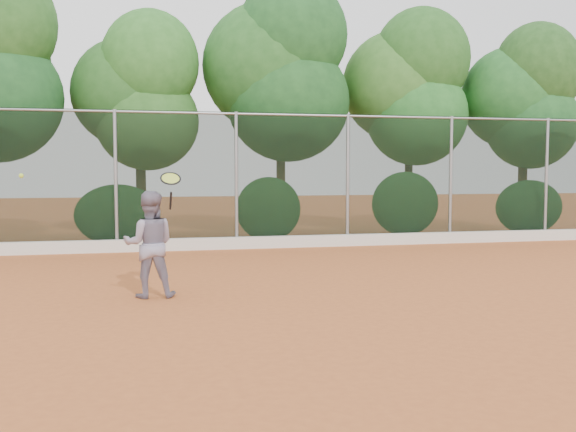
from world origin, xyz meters
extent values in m
plane|color=#B55B2A|center=(0.00, 0.00, 0.00)|extent=(80.00, 80.00, 0.00)
cube|color=silver|center=(0.00, 6.82, 0.15)|extent=(24.00, 0.20, 0.30)
imported|color=gray|center=(-2.27, 0.92, 0.84)|extent=(0.85, 0.68, 1.69)
cube|color=black|center=(0.00, 7.00, 1.75)|extent=(24.00, 0.01, 3.50)
cylinder|color=gray|center=(0.00, 7.00, 3.45)|extent=(24.00, 0.06, 0.06)
cylinder|color=gray|center=(-3.00, 7.00, 1.75)|extent=(0.09, 0.09, 3.50)
cylinder|color=gray|center=(0.00, 7.00, 1.75)|extent=(0.09, 0.09, 3.50)
cylinder|color=gray|center=(3.00, 7.00, 1.75)|extent=(0.09, 0.09, 3.50)
cylinder|color=gray|center=(6.00, 7.00, 1.75)|extent=(0.09, 0.09, 3.50)
cylinder|color=gray|center=(9.00, 7.00, 1.75)|extent=(0.09, 0.09, 3.50)
cylinder|color=#432C1A|center=(-2.40, 9.30, 1.20)|extent=(0.28, 0.28, 2.40)
ellipsoid|color=#28581E|center=(-2.20, 9.20, 3.40)|extent=(2.90, 2.40, 2.80)
ellipsoid|color=#204F1B|center=(-2.70, 9.50, 4.20)|extent=(3.20, 2.70, 3.10)
ellipsoid|color=#276121|center=(-2.10, 9.00, 5.00)|extent=(2.70, 2.30, 2.90)
cylinder|color=#49311C|center=(1.60, 9.00, 1.50)|extent=(0.26, 0.26, 3.00)
ellipsoid|color=#256326|center=(1.80, 8.90, 4.00)|extent=(3.60, 3.00, 3.50)
ellipsoid|color=#33732B|center=(1.30, 9.20, 5.00)|extent=(3.90, 3.20, 3.80)
ellipsoid|color=#276829|center=(1.90, 8.80, 5.90)|extent=(3.20, 2.70, 3.30)
cylinder|color=#3A2216|center=(5.70, 9.20, 1.35)|extent=(0.24, 0.24, 2.70)
ellipsoid|color=#1F5C20|center=(5.90, 9.10, 3.70)|extent=(3.20, 2.70, 3.10)
ellipsoid|color=#2C5C1F|center=(5.40, 9.40, 4.60)|extent=(3.50, 2.90, 3.40)
ellipsoid|color=#204E1B|center=(6.00, 9.00, 5.40)|extent=(3.00, 2.50, 3.10)
cylinder|color=#3E2618|center=(9.40, 8.80, 1.25)|extent=(0.28, 0.28, 2.50)
ellipsoid|color=#276829|center=(9.60, 8.70, 3.50)|extent=(3.00, 2.50, 2.90)
ellipsoid|color=#2D742C|center=(9.10, 9.00, 4.30)|extent=(3.30, 2.80, 3.20)
ellipsoid|color=#306125|center=(9.70, 8.60, 5.10)|extent=(2.80, 2.40, 3.00)
ellipsoid|color=#275F24|center=(-3.00, 7.80, 0.85)|extent=(2.20, 1.16, 1.60)
ellipsoid|color=#2D6D29|center=(1.00, 7.80, 0.95)|extent=(1.80, 1.04, 1.76)
ellipsoid|color=#2D702B|center=(5.00, 7.80, 1.05)|extent=(2.00, 1.10, 1.84)
ellipsoid|color=#266426|center=(9.00, 7.80, 0.90)|extent=(2.16, 1.12, 1.64)
cylinder|color=black|center=(-1.93, 0.81, 1.53)|extent=(0.05, 0.22, 0.29)
torus|color=black|center=(-1.93, 0.75, 1.88)|extent=(0.34, 0.29, 0.21)
cylinder|color=#B9CC3C|center=(-1.93, 0.75, 1.88)|extent=(0.29, 0.24, 0.16)
sphere|color=#C3E734|center=(-4.21, 1.34, 1.93)|extent=(0.07, 0.07, 0.07)
camera|label=1|loc=(-2.36, -9.39, 2.01)|focal=40.00mm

